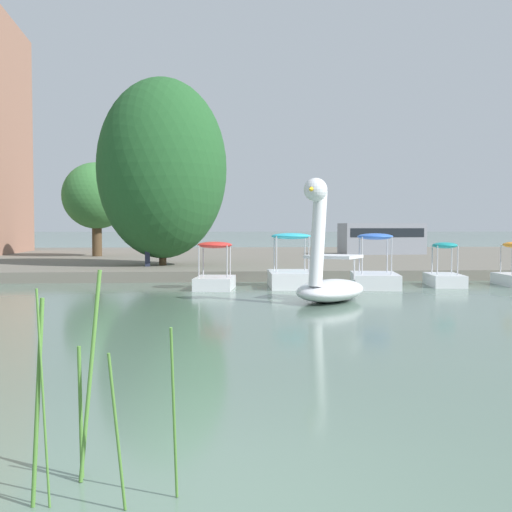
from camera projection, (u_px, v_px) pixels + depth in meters
ground_plane at (165, 505)px, 4.21m from camera, size 673.72×673.72×0.00m
shore_bank_far at (206, 258)px, 35.16m from camera, size 150.85×27.38×0.37m
swan_boat at (329, 277)px, 15.86m from camera, size 2.73×3.17×3.06m
pedal_boat_red at (215, 274)px, 19.16m from camera, size 1.35×1.91×1.45m
pedal_boat_cyan at (291, 272)px, 19.78m from camera, size 1.43×2.40×1.71m
pedal_boat_blue at (375, 273)px, 19.55m from camera, size 1.71×2.44×1.70m
pedal_boat_teal at (444, 274)px, 20.17m from camera, size 1.24×2.05×1.41m
tree_broadleaf_behind_dock at (97, 196)px, 33.20m from camera, size 4.79×4.67×4.98m
tree_willow_near_path at (162, 169)px, 25.03m from camera, size 5.41×5.31×7.48m
person_on_path at (147, 244)px, 24.41m from camera, size 0.22×0.23×1.65m
parked_van at (382, 237)px, 35.98m from camera, size 4.90×2.28×1.77m
reed_clump_foreground at (23, 412)px, 4.19m from camera, size 2.12×0.94×1.56m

